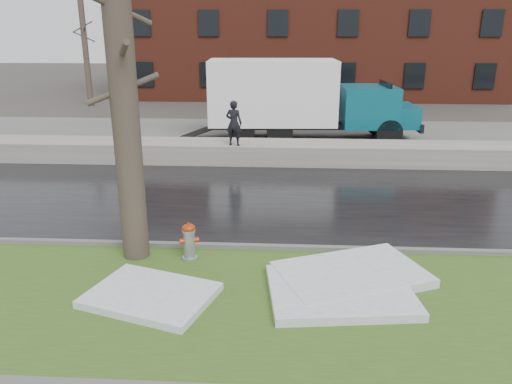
# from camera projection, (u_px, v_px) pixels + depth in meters

# --- Properties ---
(ground) EXTENTS (120.00, 120.00, 0.00)m
(ground) POSITION_uv_depth(u_px,v_px,m) (265.00, 271.00, 10.28)
(ground) COLOR #47423D
(ground) RESTS_ON ground
(verge) EXTENTS (60.00, 4.50, 0.04)m
(verge) POSITION_uv_depth(u_px,v_px,m) (262.00, 302.00, 9.09)
(verge) COLOR #35501A
(verge) RESTS_ON ground
(road) EXTENTS (60.00, 7.00, 0.03)m
(road) POSITION_uv_depth(u_px,v_px,m) (271.00, 199.00, 14.54)
(road) COLOR black
(road) RESTS_ON ground
(parking_lot) EXTENTS (60.00, 9.00, 0.03)m
(parking_lot) POSITION_uv_depth(u_px,v_px,m) (277.00, 138.00, 22.59)
(parking_lot) COLOR slate
(parking_lot) RESTS_ON ground
(curb) EXTENTS (60.00, 0.15, 0.14)m
(curb) POSITION_uv_depth(u_px,v_px,m) (267.00, 248.00, 11.21)
(curb) COLOR slate
(curb) RESTS_ON ground
(snowbank) EXTENTS (60.00, 1.60, 0.75)m
(snowbank) POSITION_uv_depth(u_px,v_px,m) (275.00, 153.00, 18.41)
(snowbank) COLOR #A4A096
(snowbank) RESTS_ON ground
(brick_building) EXTENTS (26.00, 12.00, 10.00)m
(brick_building) POSITION_uv_depth(u_px,v_px,m) (309.00, 24.00, 37.02)
(brick_building) COLOR maroon
(brick_building) RESTS_ON ground
(bg_tree_left) EXTENTS (1.40, 1.62, 6.50)m
(bg_tree_left) POSITION_uv_depth(u_px,v_px,m) (86.00, 52.00, 30.73)
(bg_tree_left) COLOR brown
(bg_tree_left) RESTS_ON ground
(bg_tree_center) EXTENTS (1.40, 1.62, 6.50)m
(bg_tree_center) POSITION_uv_depth(u_px,v_px,m) (193.00, 49.00, 34.19)
(bg_tree_center) COLOR brown
(bg_tree_center) RESTS_ON ground
(fire_hydrant) EXTENTS (0.42, 0.40, 0.85)m
(fire_hydrant) POSITION_uv_depth(u_px,v_px,m) (189.00, 240.00, 10.59)
(fire_hydrant) COLOR #94979B
(fire_hydrant) RESTS_ON verge
(tree) EXTENTS (1.39, 1.60, 6.99)m
(tree) POSITION_uv_depth(u_px,v_px,m) (123.00, 93.00, 9.81)
(tree) COLOR brown
(tree) RESTS_ON verge
(box_truck) EXTENTS (10.46, 2.89, 3.47)m
(box_truck) POSITION_uv_depth(u_px,v_px,m) (298.00, 98.00, 21.61)
(box_truck) COLOR black
(box_truck) RESTS_ON ground
(worker) EXTENTS (0.65, 0.49, 1.60)m
(worker) POSITION_uv_depth(u_px,v_px,m) (234.00, 123.00, 17.64)
(worker) COLOR black
(worker) RESTS_ON snowbank
(snow_patch_near) EXTENTS (2.81, 2.29, 0.16)m
(snow_patch_near) POSITION_uv_depth(u_px,v_px,m) (340.00, 291.00, 9.27)
(snow_patch_near) COLOR white
(snow_patch_near) RESTS_ON verge
(snow_patch_far) EXTENTS (2.59, 2.20, 0.14)m
(snow_patch_far) POSITION_uv_depth(u_px,v_px,m) (151.00, 295.00, 9.15)
(snow_patch_far) COLOR white
(snow_patch_far) RESTS_ON verge
(snow_patch_side) EXTENTS (3.27, 2.73, 0.18)m
(snow_patch_side) POSITION_uv_depth(u_px,v_px,m) (351.00, 274.00, 9.88)
(snow_patch_side) COLOR white
(snow_patch_side) RESTS_ON verge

